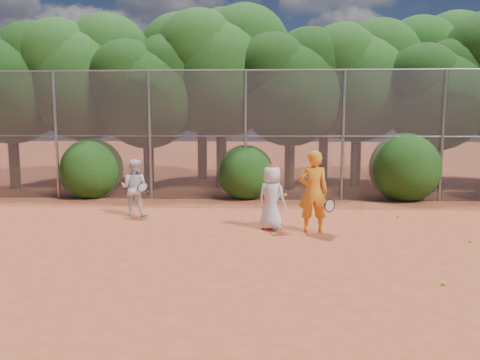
{
  "coord_description": "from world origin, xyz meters",
  "views": [
    {
      "loc": [
        -0.47,
        -8.53,
        2.61
      ],
      "look_at": [
        -1.0,
        2.5,
        1.1
      ],
      "focal_mm": 35.0,
      "sensor_mm": 36.0,
      "label": 1
    }
  ],
  "objects": [
    {
      "name": "ground",
      "position": [
        0.0,
        0.0,
        0.0
      ],
      "size": [
        80.0,
        80.0,
        0.0
      ],
      "primitive_type": "plane",
      "color": "#A64325",
      "rests_on": "ground"
    },
    {
      "name": "fence_back",
      "position": [
        -0.12,
        6.0,
        2.05
      ],
      "size": [
        20.05,
        0.09,
        4.03
      ],
      "color": "gray",
      "rests_on": "ground"
    },
    {
      "name": "tree_0",
      "position": [
        -9.44,
        8.04,
        3.93
      ],
      "size": [
        4.38,
        3.81,
        6.0
      ],
      "color": "black",
      "rests_on": "ground"
    },
    {
      "name": "tree_1",
      "position": [
        -6.94,
        8.54,
        4.16
      ],
      "size": [
        4.64,
        4.03,
        6.35
      ],
      "color": "black",
      "rests_on": "ground"
    },
    {
      "name": "tree_2",
      "position": [
        -4.45,
        7.83,
        3.58
      ],
      "size": [
        3.99,
        3.47,
        5.47
      ],
      "color": "black",
      "rests_on": "ground"
    },
    {
      "name": "tree_3",
      "position": [
        -1.94,
        8.84,
        4.4
      ],
      "size": [
        4.89,
        4.26,
        6.7
      ],
      "color": "black",
      "rests_on": "ground"
    },
    {
      "name": "tree_4",
      "position": [
        0.55,
        8.24,
        3.76
      ],
      "size": [
        4.19,
        3.64,
        5.73
      ],
      "color": "black",
      "rests_on": "ground"
    },
    {
      "name": "tree_5",
      "position": [
        3.06,
        9.04,
        4.05
      ],
      "size": [
        4.51,
        3.92,
        6.17
      ],
      "color": "black",
      "rests_on": "ground"
    },
    {
      "name": "tree_6",
      "position": [
        5.55,
        8.03,
        3.47
      ],
      "size": [
        3.86,
        3.36,
        5.29
      ],
      "color": "black",
      "rests_on": "ground"
    },
    {
      "name": "tree_9",
      "position": [
        -7.94,
        10.84,
        4.34
      ],
      "size": [
        4.83,
        4.2,
        6.62
      ],
      "color": "black",
      "rests_on": "ground"
    },
    {
      "name": "tree_10",
      "position": [
        -2.93,
        11.05,
        4.63
      ],
      "size": [
        5.15,
        4.48,
        7.06
      ],
      "color": "black",
      "rests_on": "ground"
    },
    {
      "name": "tree_11",
      "position": [
        2.06,
        10.64,
        4.16
      ],
      "size": [
        4.64,
        4.03,
        6.35
      ],
      "color": "black",
      "rests_on": "ground"
    },
    {
      "name": "tree_12",
      "position": [
        6.56,
        11.24,
        4.51
      ],
      "size": [
        5.02,
        4.37,
        6.88
      ],
      "color": "black",
      "rests_on": "ground"
    },
    {
      "name": "bush_0",
      "position": [
        -6.0,
        6.3,
        1.0
      ],
      "size": [
        2.0,
        2.0,
        2.0
      ],
      "primitive_type": "sphere",
      "color": "#164110",
      "rests_on": "ground"
    },
    {
      "name": "bush_1",
      "position": [
        -1.0,
        6.3,
        0.9
      ],
      "size": [
        1.8,
        1.8,
        1.8
      ],
      "primitive_type": "sphere",
      "color": "#164110",
      "rests_on": "ground"
    },
    {
      "name": "bush_2",
      "position": [
        4.0,
        6.3,
        1.1
      ],
      "size": [
        2.2,
        2.2,
        2.2
      ],
      "primitive_type": "sphere",
      "color": "#164110",
      "rests_on": "ground"
    },
    {
      "name": "player_yellow",
      "position": [
        0.68,
        1.91,
        0.93
      ],
      "size": [
        0.83,
        0.53,
        1.85
      ],
      "rotation": [
        0.0,
        0.0,
        3.18
      ],
      "color": "orange",
      "rests_on": "ground"
    },
    {
      "name": "player_teen",
      "position": [
        -0.24,
        2.11,
        0.75
      ],
      "size": [
        0.87,
        0.8,
        1.52
      ],
      "rotation": [
        0.0,
        0.0,
        2.54
      ],
      "color": "silver",
      "rests_on": "ground"
    },
    {
      "name": "player_white",
      "position": [
        -3.84,
        3.48,
        0.75
      ],
      "size": [
        0.87,
        0.76,
        1.49
      ],
      "rotation": [
        0.0,
        0.0,
        3.04
      ],
      "color": "white",
      "rests_on": "ground"
    },
    {
      "name": "ball_0",
      "position": [
        3.84,
        1.12,
        0.03
      ],
      "size": [
        0.07,
        0.07,
        0.07
      ],
      "primitive_type": "sphere",
      "color": "#A9D126",
      "rests_on": "ground"
    },
    {
      "name": "ball_1",
      "position": [
        3.04,
        3.51,
        0.03
      ],
      "size": [
        0.07,
        0.07,
        0.07
      ],
      "primitive_type": "sphere",
      "color": "#A9D126",
      "rests_on": "ground"
    },
    {
      "name": "ball_2",
      "position": [
        2.36,
        -1.42,
        0.03
      ],
      "size": [
        0.07,
        0.07,
        0.07
      ],
      "primitive_type": "sphere",
      "color": "#A9D126",
      "rests_on": "ground"
    },
    {
      "name": "ball_3",
      "position": [
        -0.22,
        1.52,
        0.03
      ],
      "size": [
        0.07,
        0.07,
        0.07
      ],
      "primitive_type": "sphere",
      "color": "#A9D126",
      "rests_on": "ground"
    },
    {
      "name": "ball_4",
      "position": [
        2.37,
        4.48,
        0.03
      ],
      "size": [
        0.07,
        0.07,
        0.07
      ],
      "primitive_type": "sphere",
      "color": "#A9D126",
      "rests_on": "ground"
    }
  ]
}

